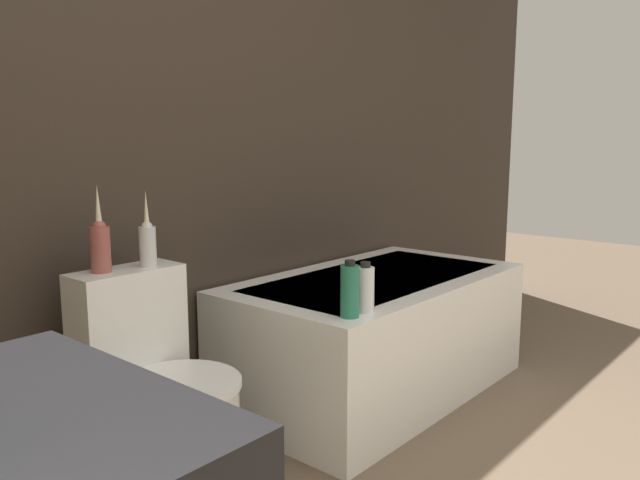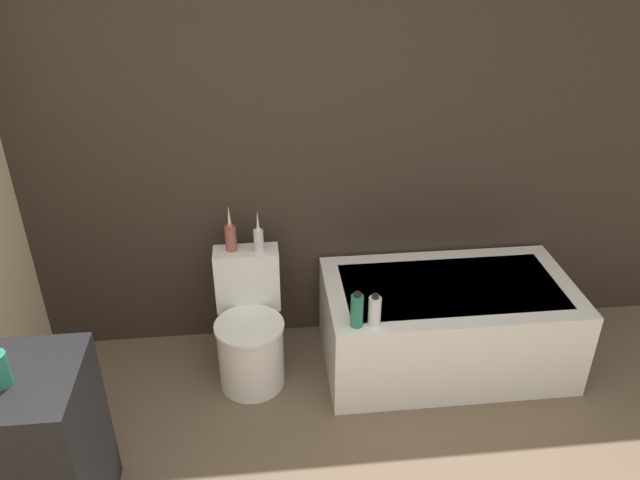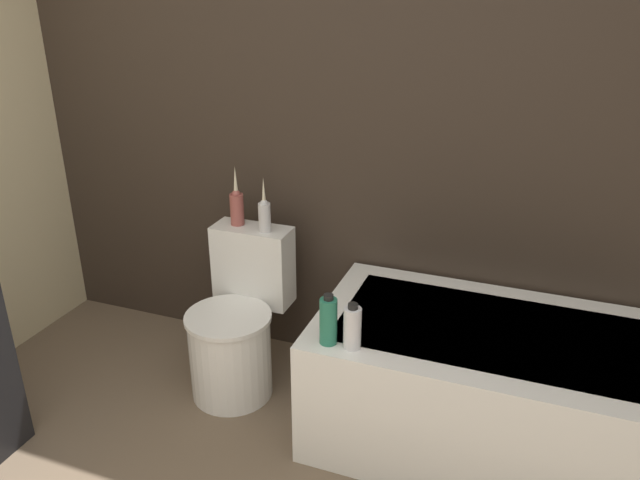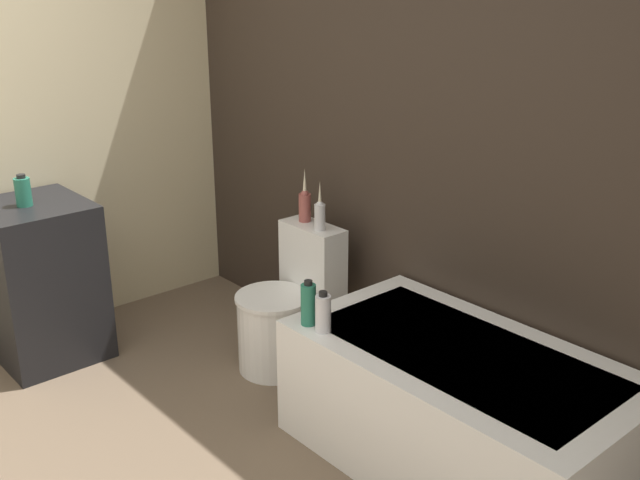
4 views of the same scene
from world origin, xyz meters
name	(u,v)px [view 2 (image 2 of 4)]	position (x,y,z in m)	size (l,w,h in m)	color
wall_back_tiled	(294,140)	(0.00, 2.09, 1.30)	(6.40, 0.06, 2.60)	#332821
bathtub	(446,324)	(0.86, 1.64, 0.28)	(1.44, 0.79, 0.55)	white
toilet	(250,332)	(-0.31, 1.65, 0.31)	(0.39, 0.55, 0.74)	white
vanity_counter	(28,455)	(-1.26, 0.74, 0.43)	(0.58, 0.53, 0.86)	black
vase_gold	(230,235)	(-0.39, 1.85, 0.84)	(0.06, 0.06, 0.28)	#994C47
vase_silver	(259,238)	(-0.23, 1.82, 0.83)	(0.06, 0.06, 0.26)	silver
shampoo_bottle_tall	(357,310)	(0.26, 1.33, 0.64)	(0.07, 0.07, 0.21)	#267259
shampoo_bottle_short	(375,311)	(0.35, 1.33, 0.63)	(0.07, 0.07, 0.18)	silver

